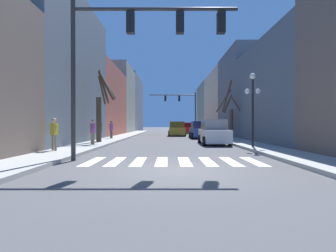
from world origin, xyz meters
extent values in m
plane|color=#4C4C4F|center=(0.00, 0.00, 0.00)|extent=(240.00, 240.00, 0.00)
cube|color=#9E9E99|center=(-5.31, 0.00, 0.07)|extent=(2.16, 90.00, 0.15)
cube|color=#515B66|center=(-9.40, 11.29, 5.44)|extent=(6.00, 12.90, 10.87)
cube|color=#934C3D|center=(-9.40, 24.20, 4.21)|extent=(6.00, 12.92, 8.41)
cube|color=gray|center=(-9.40, 35.86, 5.54)|extent=(6.00, 10.41, 11.07)
cube|color=#515B66|center=(-9.40, 49.05, 5.82)|extent=(6.00, 15.96, 11.64)
cube|color=#515B66|center=(9.40, 11.20, 3.82)|extent=(6.00, 11.74, 7.63)
cube|color=#515B66|center=(9.40, 21.72, 4.83)|extent=(6.00, 9.31, 9.65)
cube|color=#BCB299|center=(9.40, 32.93, 4.72)|extent=(6.00, 13.11, 9.45)
cube|color=gray|center=(9.40, 45.71, 4.80)|extent=(6.00, 12.44, 9.60)
cube|color=white|center=(-3.15, 1.97, 0.00)|extent=(0.45, 2.60, 0.01)
cube|color=white|center=(-2.25, 1.97, 0.00)|extent=(0.45, 2.60, 0.01)
cube|color=white|center=(-1.35, 1.97, 0.00)|extent=(0.45, 2.60, 0.01)
cube|color=white|center=(-0.45, 1.97, 0.00)|extent=(0.45, 2.60, 0.01)
cube|color=white|center=(0.45, 1.97, 0.00)|extent=(0.45, 2.60, 0.01)
cube|color=white|center=(1.35, 1.97, 0.00)|extent=(0.45, 2.60, 0.01)
cube|color=white|center=(2.25, 1.97, 0.00)|extent=(0.45, 2.60, 0.01)
cube|color=white|center=(3.15, 1.97, 0.00)|extent=(0.45, 2.60, 0.01)
cylinder|color=#2D2D2D|center=(-3.98, 2.14, 3.22)|extent=(0.18, 0.18, 6.44)
cylinder|color=#2D2D2D|center=(-0.71, 2.14, 6.04)|extent=(6.55, 0.14, 0.14)
cube|color=black|center=(-1.69, 2.14, 5.49)|extent=(0.32, 0.28, 0.84)
cube|color=black|center=(0.27, 2.14, 5.49)|extent=(0.32, 0.28, 0.84)
cube|color=black|center=(1.91, 2.14, 5.49)|extent=(0.32, 0.28, 0.84)
cylinder|color=#2D2D2D|center=(3.98, 31.72, 3.17)|extent=(0.18, 0.18, 6.34)
cylinder|color=#2D2D2D|center=(0.46, 31.72, 5.94)|extent=(7.05, 0.14, 0.14)
cube|color=black|center=(1.51, 31.72, 5.39)|extent=(0.32, 0.28, 0.84)
cube|color=black|center=(-0.60, 31.72, 5.39)|extent=(0.32, 0.28, 0.84)
cylinder|color=black|center=(4.83, 7.27, 2.14)|extent=(0.12, 0.12, 3.99)
sphere|color=white|center=(4.83, 7.27, 4.32)|extent=(0.36, 0.36, 0.36)
sphere|color=white|center=(4.51, 7.27, 3.42)|extent=(0.31, 0.31, 0.31)
sphere|color=white|center=(5.15, 7.27, 3.42)|extent=(0.31, 0.31, 0.31)
cube|color=red|center=(3.06, 32.47, 0.60)|extent=(1.85, 4.37, 0.84)
cube|color=maroon|center=(3.06, 32.47, 1.36)|extent=(1.70, 2.27, 0.69)
cylinder|color=black|center=(2.11, 33.82, 0.32)|extent=(0.22, 0.64, 0.64)
cylinder|color=black|center=(4.00, 33.82, 0.32)|extent=(0.22, 0.64, 0.64)
cylinder|color=black|center=(2.11, 31.11, 0.32)|extent=(0.22, 0.64, 0.64)
cylinder|color=black|center=(4.00, 31.11, 0.32)|extent=(0.22, 0.64, 0.64)
cube|color=#A38423|center=(0.89, 24.37, 0.62)|extent=(1.89, 4.20, 0.89)
cube|color=#594813|center=(0.89, 24.37, 1.42)|extent=(1.74, 2.18, 0.72)
cylinder|color=black|center=(-0.07, 25.67, 0.32)|extent=(0.22, 0.64, 0.64)
cylinder|color=black|center=(1.86, 25.67, 0.32)|extent=(0.22, 0.64, 0.64)
cylinder|color=black|center=(-0.07, 23.07, 0.32)|extent=(0.22, 0.64, 0.64)
cylinder|color=black|center=(1.86, 23.07, 0.32)|extent=(0.22, 0.64, 0.64)
cube|color=white|center=(3.13, 10.77, 0.62)|extent=(1.71, 4.47, 0.89)
cube|color=gray|center=(3.13, 10.77, 1.43)|extent=(1.57, 2.32, 0.73)
cylinder|color=black|center=(2.26, 12.16, 0.32)|extent=(0.22, 0.64, 0.64)
cylinder|color=black|center=(4.00, 12.16, 0.32)|extent=(0.22, 0.64, 0.64)
cylinder|color=black|center=(2.26, 9.39, 0.32)|extent=(0.22, 0.64, 0.64)
cylinder|color=black|center=(4.00, 9.39, 0.32)|extent=(0.22, 0.64, 0.64)
cube|color=navy|center=(3.11, 19.06, 0.61)|extent=(1.75, 4.80, 0.87)
cube|color=#0E1C46|center=(3.11, 19.06, 1.40)|extent=(1.61, 2.49, 0.71)
cylinder|color=black|center=(2.21, 20.55, 0.32)|extent=(0.22, 0.64, 0.64)
cylinder|color=black|center=(4.00, 20.55, 0.32)|extent=(0.22, 0.64, 0.64)
cylinder|color=black|center=(2.21, 17.58, 0.32)|extent=(0.22, 0.64, 0.64)
cylinder|color=black|center=(4.00, 17.58, 0.32)|extent=(0.22, 0.64, 0.64)
cylinder|color=#4C4C51|center=(-5.41, 15.95, 0.54)|extent=(0.12, 0.12, 0.79)
cylinder|color=#4C4C51|center=(-5.57, 16.18, 0.54)|extent=(0.12, 0.12, 0.79)
cube|color=#9E4C93|center=(-5.49, 16.06, 1.25)|extent=(0.40, 0.44, 0.62)
sphere|color=brown|center=(-5.49, 16.06, 1.70)|extent=(0.22, 0.22, 0.22)
cylinder|color=#9E4C93|center=(-5.36, 15.88, 1.20)|extent=(0.23, 0.27, 0.60)
cylinder|color=#9E4C93|center=(-5.61, 16.24, 1.20)|extent=(0.23, 0.27, 0.60)
cylinder|color=#7A705B|center=(-5.15, 8.68, 0.53)|extent=(0.11, 0.11, 0.77)
cylinder|color=#7A705B|center=(-4.98, 8.47, 0.53)|extent=(0.11, 0.11, 0.77)
cube|color=#9E4C93|center=(-5.07, 8.57, 1.22)|extent=(0.40, 0.43, 0.60)
sphere|color=tan|center=(-5.07, 8.57, 1.66)|extent=(0.22, 0.22, 0.22)
cylinder|color=#9E4C93|center=(-5.20, 8.74, 1.18)|extent=(0.23, 0.26, 0.58)
cylinder|color=#9E4C93|center=(-4.93, 8.41, 1.18)|extent=(0.23, 0.26, 0.58)
cylinder|color=#7A705B|center=(-6.01, 4.87, 0.53)|extent=(0.11, 0.11, 0.77)
cylinder|color=#7A705B|center=(-5.79, 4.70, 0.53)|extent=(0.11, 0.11, 0.77)
cube|color=gold|center=(-5.90, 4.79, 1.22)|extent=(0.42, 0.40, 0.60)
sphere|color=tan|center=(-5.90, 4.79, 1.66)|extent=(0.22, 0.22, 0.22)
cylinder|color=gold|center=(-6.07, 4.92, 1.18)|extent=(0.26, 0.23, 0.58)
cylinder|color=gold|center=(-5.73, 4.65, 1.18)|extent=(0.26, 0.23, 0.58)
cylinder|color=#4C4C51|center=(-5.59, 11.82, 0.54)|extent=(0.12, 0.12, 0.78)
cylinder|color=#4C4C51|center=(-5.36, 11.66, 0.54)|extent=(0.12, 0.12, 0.78)
cube|color=#337542|center=(-5.48, 11.74, 1.23)|extent=(0.43, 0.39, 0.61)
sphere|color=beige|center=(-5.48, 11.74, 1.68)|extent=(0.22, 0.22, 0.22)
cylinder|color=#337542|center=(-5.66, 11.86, 1.19)|extent=(0.27, 0.22, 0.59)
cylinder|color=#337542|center=(-5.29, 11.62, 1.19)|extent=(0.27, 0.22, 0.59)
cylinder|color=#473828|center=(5.66, 15.85, 1.49)|extent=(0.32, 0.32, 2.68)
cylinder|color=#473828|center=(5.05, 16.56, 3.64)|extent=(1.21, 1.58, 2.08)
cylinder|color=#473828|center=(5.34, 16.26, 4.07)|extent=(0.78, 0.97, 2.93)
cylinder|color=#473828|center=(5.92, 15.30, 3.29)|extent=(0.58, 1.22, 1.39)
cylinder|color=#473828|center=(5.46, 16.54, 3.37)|extent=(0.48, 1.49, 1.61)
cylinder|color=#473828|center=(-5.33, 11.08, 1.80)|extent=(0.38, 0.38, 3.31)
cylinder|color=#473828|center=(-4.72, 11.07, 4.33)|extent=(1.35, 0.18, 2.05)
cylinder|color=#473828|center=(-5.25, 11.73, 4.05)|extent=(0.29, 1.43, 2.04)
cylinder|color=#473828|center=(-4.60, 10.39, 4.21)|extent=(1.53, 1.62, 2.25)
cylinder|color=#473828|center=(-5.16, 11.94, 4.32)|extent=(0.48, 1.86, 2.39)
camera|label=1|loc=(-0.20, -8.29, 1.46)|focal=28.00mm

